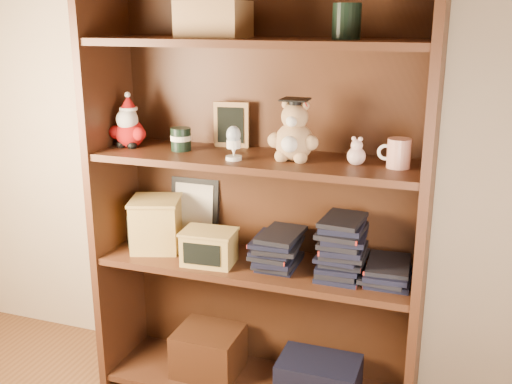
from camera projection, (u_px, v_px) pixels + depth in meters
bookcase at (260, 199)px, 2.18m from camera, size 1.20×0.35×1.60m
shelf_lower at (256, 265)px, 2.21m from camera, size 1.14×0.33×0.02m
shelf_upper at (256, 160)px, 2.09m from camera, size 1.14×0.33×0.02m
santa_plush at (129, 126)px, 2.22m from camera, size 0.15×0.11×0.21m
teachers_tin at (181, 139)px, 2.17m from camera, size 0.07×0.07×0.08m
chalkboard_plaque at (231, 125)px, 2.21m from camera, size 0.13×0.08×0.17m
egg_cup at (234, 142)px, 2.02m from camera, size 0.06×0.06×0.12m
grad_teddy_bear at (294, 136)px, 2.02m from camera, size 0.18×0.15×0.21m
pink_figurine at (356, 154)px, 1.97m from camera, size 0.06×0.06×0.10m
teacher_mug at (398, 153)px, 1.92m from camera, size 0.11×0.08×0.10m
certificate_frame at (195, 210)px, 2.39m from camera, size 0.20×0.05×0.25m
treats_box at (156, 224)px, 2.30m from camera, size 0.23×0.23×0.20m
pencils_box at (209, 247)px, 2.17m from camera, size 0.20×0.15×0.13m
book_stack_left at (278, 249)px, 2.16m from camera, size 0.14×0.20×0.13m
book_stack_mid at (343, 249)px, 2.07m from camera, size 0.14×0.20×0.19m
book_stack_right at (388, 272)px, 2.04m from camera, size 0.14×0.20×0.06m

